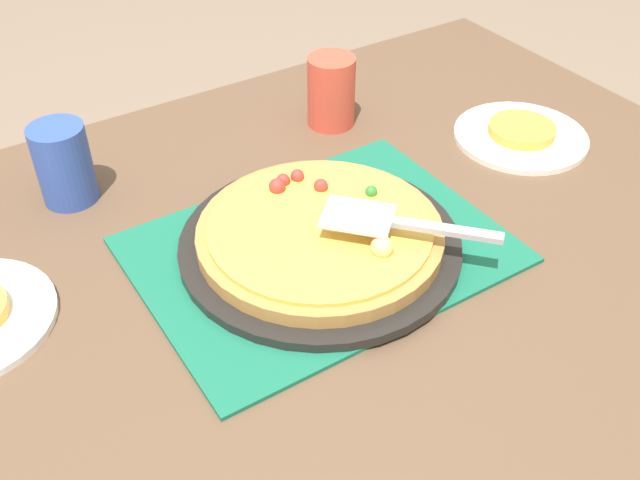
% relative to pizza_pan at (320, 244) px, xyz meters
% --- Properties ---
extents(dining_table, '(1.40, 1.00, 0.75)m').
position_rel_pizza_pan_xyz_m(dining_table, '(0.00, 0.00, -0.12)').
color(dining_table, brown).
rests_on(dining_table, ground_plane).
extents(placemat, '(0.48, 0.36, 0.01)m').
position_rel_pizza_pan_xyz_m(placemat, '(0.00, 0.00, -0.01)').
color(placemat, '#196B4C').
rests_on(placemat, dining_table).
extents(pizza_pan, '(0.38, 0.38, 0.01)m').
position_rel_pizza_pan_xyz_m(pizza_pan, '(0.00, 0.00, 0.00)').
color(pizza_pan, black).
rests_on(pizza_pan, placemat).
extents(pizza, '(0.33, 0.33, 0.05)m').
position_rel_pizza_pan_xyz_m(pizza, '(-0.00, -0.00, 0.02)').
color(pizza, '#B78442').
rests_on(pizza, pizza_pan).
extents(plate_near_left, '(0.22, 0.22, 0.01)m').
position_rel_pizza_pan_xyz_m(plate_near_left, '(-0.44, -0.06, -0.01)').
color(plate_near_left, white).
rests_on(plate_near_left, dining_table).
extents(served_slice_left, '(0.11, 0.11, 0.02)m').
position_rel_pizza_pan_xyz_m(served_slice_left, '(-0.44, -0.06, 0.01)').
color(served_slice_left, gold).
rests_on(served_slice_left, plate_near_left).
extents(cup_near, '(0.08, 0.08, 0.12)m').
position_rel_pizza_pan_xyz_m(cup_near, '(-0.20, -0.28, 0.05)').
color(cup_near, '#E04C38').
rests_on(cup_near, dining_table).
extents(cup_far, '(0.08, 0.08, 0.12)m').
position_rel_pizza_pan_xyz_m(cup_far, '(0.24, -0.30, 0.05)').
color(cup_far, '#3351AD').
rests_on(cup_far, dining_table).
extents(pizza_server, '(0.19, 0.20, 0.01)m').
position_rel_pizza_pan_xyz_m(pizza_server, '(-0.07, 0.07, 0.06)').
color(pizza_server, silver).
rests_on(pizza_server, pizza).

